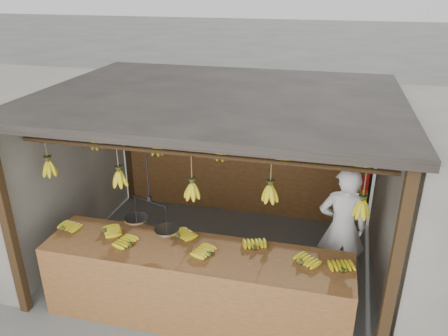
# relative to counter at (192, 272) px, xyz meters

# --- Properties ---
(ground) EXTENTS (80.00, 80.00, 0.00)m
(ground) POSITION_rel_counter_xyz_m (-0.01, 1.23, -0.71)
(ground) COLOR #5B5B57
(stall) EXTENTS (4.30, 3.30, 2.40)m
(stall) POSITION_rel_counter_xyz_m (-0.01, 1.55, 1.26)
(stall) COLOR black
(stall) RESTS_ON ground
(counter) EXTENTS (3.45, 0.78, 0.96)m
(counter) POSITION_rel_counter_xyz_m (0.00, 0.00, 0.00)
(counter) COLOR brown
(counter) RESTS_ON ground
(hanging_bananas) EXTENTS (3.65, 2.24, 0.39)m
(hanging_bananas) POSITION_rel_counter_xyz_m (-0.01, 1.23, 0.91)
(hanging_bananas) COLOR gold
(hanging_bananas) RESTS_ON ground
(balance_scale) EXTENTS (0.70, 0.41, 0.91)m
(balance_scale) POSITION_rel_counter_xyz_m (-0.54, 0.23, 0.44)
(balance_scale) COLOR black
(balance_scale) RESTS_ON ground
(vendor) EXTENTS (0.63, 0.44, 1.63)m
(vendor) POSITION_rel_counter_xyz_m (1.59, 1.14, 0.11)
(vendor) COLOR white
(vendor) RESTS_ON ground
(bag_bundles) EXTENTS (0.08, 0.26, 1.24)m
(bag_bundles) POSITION_rel_counter_xyz_m (1.93, 2.58, 0.31)
(bag_bundles) COLOR #1426BF
(bag_bundles) RESTS_ON ground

